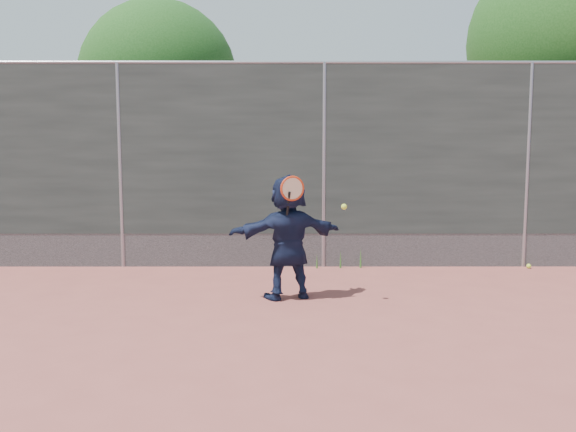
{
  "coord_description": "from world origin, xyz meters",
  "views": [
    {
      "loc": [
        -0.54,
        -5.95,
        1.91
      ],
      "look_at": [
        -0.53,
        1.6,
        0.99
      ],
      "focal_mm": 40.0,
      "sensor_mm": 36.0,
      "label": 1
    }
  ],
  "objects": [
    {
      "name": "weed_clump",
      "position": [
        0.29,
        3.38,
        0.13
      ],
      "size": [
        0.68,
        0.07,
        0.3
      ],
      "color": "#387226",
      "rests_on": "ground"
    },
    {
      "name": "ball_ground",
      "position": [
        3.03,
        3.35,
        0.03
      ],
      "size": [
        0.07,
        0.07,
        0.07
      ],
      "primitive_type": "sphere",
      "color": "#D9FB37",
      "rests_on": "ground"
    },
    {
      "name": "player",
      "position": [
        -0.53,
        1.6,
        0.75
      ],
      "size": [
        1.45,
        0.84,
        1.49
      ],
      "primitive_type": "imported",
      "rotation": [
        0.0,
        0.0,
        3.45
      ],
      "color": "#141C38",
      "rests_on": "ground"
    },
    {
      "name": "tree_left",
      "position": [
        -2.85,
        6.55,
        2.94
      ],
      "size": [
        3.15,
        3.0,
        4.53
      ],
      "color": "#382314",
      "rests_on": "ground"
    },
    {
      "name": "swing_action",
      "position": [
        -0.42,
        1.39,
        1.3
      ],
      "size": [
        0.77,
        0.15,
        0.51
      ],
      "color": "red",
      "rests_on": "ground"
    },
    {
      "name": "fence",
      "position": [
        -0.0,
        3.5,
        1.58
      ],
      "size": [
        20.0,
        0.06,
        3.03
      ],
      "color": "#38423D",
      "rests_on": "ground"
    },
    {
      "name": "ground",
      "position": [
        0.0,
        0.0,
        0.0
      ],
      "size": [
        80.0,
        80.0,
        0.0
      ],
      "primitive_type": "plane",
      "color": "#9E4C42",
      "rests_on": "ground"
    }
  ]
}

